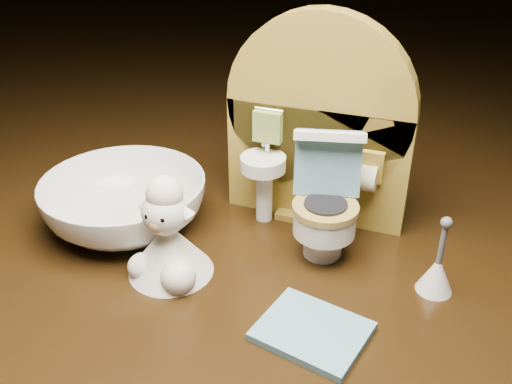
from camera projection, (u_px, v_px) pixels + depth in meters
backdrop_panel at (317, 134)px, 0.39m from camera, size 0.13×0.05×0.15m
toy_toilet at (325, 208)px, 0.38m from camera, size 0.05×0.06×0.09m
bath_mat at (312, 331)px, 0.32m from camera, size 0.07×0.06×0.00m
toilet_brush at (437, 272)px, 0.34m from camera, size 0.02×0.02×0.05m
plush_lamb at (168, 241)px, 0.35m from camera, size 0.05×0.05×0.07m
ceramic_bowl at (125, 203)px, 0.41m from camera, size 0.13×0.13×0.04m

